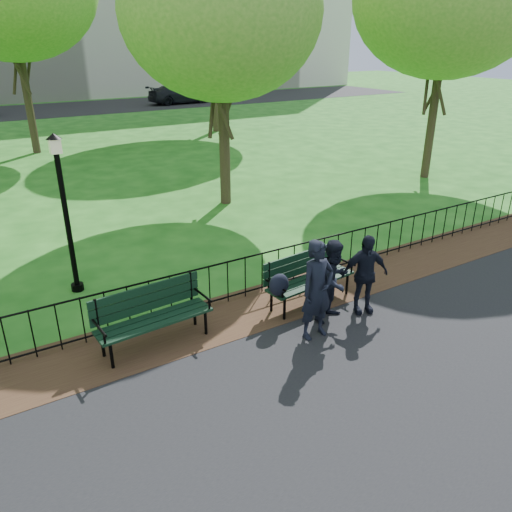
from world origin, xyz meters
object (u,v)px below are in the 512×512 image
park_bench_main (298,277)px  person_right (364,274)px  park_bench_left_a (151,310)px  tree_near_e (221,12)px  lamppost (65,210)px  person_mid (334,280)px  sedan_dark (179,94)px  person_left (317,290)px

park_bench_main → person_right: 1.25m
park_bench_left_a → tree_near_e: 9.48m
lamppost → person_mid: bearing=-44.2°
lamppost → tree_near_e: (5.57, 3.74, 3.76)m
park_bench_main → person_right: person_right is taller
lamppost → person_right: lamppost is taller
tree_near_e → person_right: tree_near_e is taller
park_bench_left_a → tree_near_e: (4.94, 6.45, 4.89)m
person_right → park_bench_left_a: bearing=-175.7°
lamppost → park_bench_main: bearing=-40.8°
park_bench_left_a → person_right: bearing=-19.7°
lamppost → sedan_dark: 33.22m
person_right → tree_near_e: bearing=101.6°
park_bench_left_a → person_left: bearing=-31.3°
tree_near_e → person_left: bearing=-107.5°
tree_near_e → person_right: (-1.14, -7.53, -4.74)m
sedan_dark → person_left: bearing=155.9°
park_bench_main → lamppost: 4.72m
park_bench_main → person_mid: bearing=-70.8°
park_bench_main → person_right: size_ratio=1.34×
lamppost → person_mid: lamppost is taller
lamppost → sedan_dark: lamppost is taller
lamppost → tree_near_e: bearing=33.8°
tree_near_e → park_bench_left_a: bearing=-127.5°
sedan_dark → person_right: bearing=157.8°
park_bench_main → sedan_dark: (11.80, 32.49, 0.08)m
park_bench_main → person_left: 1.09m
person_left → person_right: person_left is taller
person_right → sedan_dark: (10.84, 33.28, -0.05)m
lamppost → tree_near_e: 7.69m
park_bench_main → person_mid: person_mid is taller
person_left → person_right: bearing=8.3°
park_bench_main → park_bench_left_a: park_bench_left_a is taller
person_mid → person_right: size_ratio=1.00×
person_mid → person_right: (0.65, -0.10, 0.00)m
person_right → sedan_dark: person_right is taller
person_left → sedan_dark: 35.62m
person_right → lamppost: bearing=159.7°
person_mid → sedan_dark: (11.49, 33.17, -0.05)m
park_bench_main → sedan_dark: bearing=64.5°
park_bench_left_a → sedan_dark: bearing=61.7°
park_bench_main → lamppost: size_ratio=0.64×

